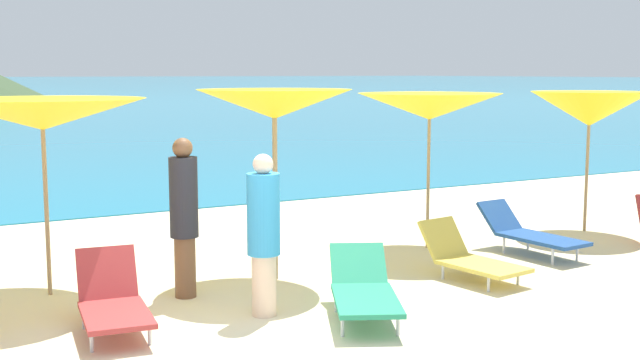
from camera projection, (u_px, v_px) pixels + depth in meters
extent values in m
cube|color=beige|center=(44.00, 206.00, 16.33)|extent=(50.00, 100.00, 0.30)
cylinder|color=#9E7F59|center=(46.00, 202.00, 9.12)|extent=(0.05, 0.05, 2.15)
cone|color=yellow|center=(42.00, 114.00, 8.99)|extent=(2.46, 2.46, 0.35)
sphere|color=#9E7F59|center=(42.00, 104.00, 8.97)|extent=(0.07, 0.07, 0.07)
cylinder|color=#9E7F59|center=(275.00, 189.00, 9.80)|extent=(0.06, 0.06, 2.23)
cone|color=yellow|center=(274.00, 104.00, 9.67)|extent=(1.98, 1.98, 0.35)
sphere|color=#9E7F59|center=(274.00, 94.00, 9.65)|extent=(0.07, 0.07, 0.07)
cylinder|color=#9E7F59|center=(428.00, 175.00, 11.59)|extent=(0.05, 0.05, 2.14)
cone|color=yellow|center=(430.00, 106.00, 11.46)|extent=(2.13, 2.13, 0.37)
sphere|color=#9E7F59|center=(430.00, 98.00, 11.45)|extent=(0.07, 0.07, 0.07)
cylinder|color=#9E7F59|center=(587.00, 166.00, 12.85)|extent=(0.05, 0.05, 2.09)
cone|color=yellow|center=(590.00, 109.00, 12.73)|extent=(2.00, 2.00, 0.54)
sphere|color=#9E7F59|center=(590.00, 98.00, 12.70)|extent=(0.07, 0.07, 0.07)
cube|color=#D8BF4C|center=(483.00, 266.00, 9.76)|extent=(0.77, 1.12, 0.05)
cube|color=#D8BF4C|center=(443.00, 239.00, 10.26)|extent=(0.64, 0.43, 0.48)
cylinder|color=silver|center=(488.00, 284.00, 9.37)|extent=(0.04, 0.04, 0.18)
cylinder|color=silver|center=(518.00, 277.00, 9.69)|extent=(0.04, 0.04, 0.18)
cylinder|color=silver|center=(443.00, 272.00, 9.94)|extent=(0.04, 0.04, 0.18)
cylinder|color=silver|center=(472.00, 266.00, 10.26)|extent=(0.04, 0.04, 0.18)
cube|color=#A53333|center=(116.00, 315.00, 7.71)|extent=(0.75, 1.09, 0.05)
cube|color=#A53333|center=(107.00, 274.00, 8.26)|extent=(0.62, 0.36, 0.53)
cylinder|color=silver|center=(92.00, 341.00, 7.35)|extent=(0.04, 0.04, 0.21)
cylinder|color=silver|center=(150.00, 334.00, 7.54)|extent=(0.04, 0.04, 0.21)
cylinder|color=silver|center=(84.00, 319.00, 8.01)|extent=(0.04, 0.04, 0.21)
cylinder|color=silver|center=(138.00, 313.00, 8.20)|extent=(0.04, 0.04, 0.21)
cube|color=#1E478C|center=(542.00, 239.00, 11.10)|extent=(0.68, 1.28, 0.05)
cube|color=#1E478C|center=(499.00, 216.00, 11.73)|extent=(0.59, 0.46, 0.43)
cylinder|color=silver|center=(553.00, 257.00, 10.66)|extent=(0.04, 0.04, 0.23)
cylinder|color=silver|center=(577.00, 252.00, 10.93)|extent=(0.04, 0.04, 0.23)
cylinder|color=silver|center=(504.00, 245.00, 11.37)|extent=(0.04, 0.04, 0.23)
cylinder|color=silver|center=(528.00, 241.00, 11.64)|extent=(0.04, 0.04, 0.23)
cube|color=#268C66|center=(366.00, 300.00, 8.13)|extent=(1.08, 1.32, 0.05)
cube|color=#268C66|center=(358.00, 264.00, 8.90)|extent=(0.75, 0.69, 0.39)
cylinder|color=silver|center=(343.00, 325.00, 7.78)|extent=(0.04, 0.04, 0.23)
cylinder|color=silver|center=(398.00, 324.00, 7.81)|extent=(0.04, 0.04, 0.23)
cylinder|color=silver|center=(336.00, 301.00, 8.58)|extent=(0.04, 0.04, 0.23)
cylinder|color=silver|center=(387.00, 301.00, 8.61)|extent=(0.04, 0.04, 0.23)
cylinder|color=brown|center=(185.00, 267.00, 9.12)|extent=(0.24, 0.24, 0.69)
cylinder|color=#26262D|center=(184.00, 197.00, 9.02)|extent=(0.32, 0.32, 0.90)
sphere|color=brown|center=(182.00, 148.00, 8.95)|extent=(0.23, 0.23, 0.23)
cylinder|color=beige|center=(264.00, 285.00, 8.43)|extent=(0.26, 0.26, 0.65)
cylinder|color=#3399D8|center=(263.00, 214.00, 8.33)|extent=(0.34, 0.34, 0.85)
sphere|color=beige|center=(263.00, 164.00, 8.26)|extent=(0.21, 0.21, 0.21)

